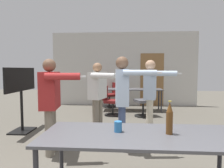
% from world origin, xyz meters
% --- Properties ---
extents(back_wall, '(5.68, 0.12, 2.88)m').
position_xyz_m(back_wall, '(0.03, 6.43, 1.43)').
color(back_wall, beige).
rests_on(back_wall, ground_plane).
extents(conference_table_near, '(2.08, 0.83, 0.76)m').
position_xyz_m(conference_table_near, '(0.26, 0.57, 0.70)').
color(conference_table_near, '#4C4C51').
rests_on(conference_table_near, ground_plane).
extents(conference_table_far, '(2.19, 0.66, 0.76)m').
position_xyz_m(conference_table_far, '(0.23, 5.42, 0.69)').
color(conference_table_far, '#4C4C51').
rests_on(conference_table_far, ground_plane).
extents(tv_screen, '(0.44, 1.25, 1.47)m').
position_xyz_m(tv_screen, '(-2.29, 2.86, 0.93)').
color(tv_screen, black).
rests_on(tv_screen, ground_plane).
extents(person_center_tall, '(0.70, 0.83, 1.58)m').
position_xyz_m(person_center_tall, '(-0.54, 2.98, 0.94)').
color(person_center_tall, slate).
rests_on(person_center_tall, ground_plane).
extents(person_left_plaid, '(0.74, 0.75, 1.64)m').
position_xyz_m(person_left_plaid, '(0.63, 2.88, 0.98)').
color(person_left_plaid, beige).
rests_on(person_left_plaid, ground_plane).
extents(person_near_casual, '(0.82, 0.68, 1.61)m').
position_xyz_m(person_near_casual, '(-1.16, 1.73, 0.96)').
color(person_near_casual, slate).
rests_on(person_near_casual, ground_plane).
extents(person_far_watching, '(0.78, 0.57, 1.66)m').
position_xyz_m(person_far_watching, '(0.04, 1.99, 1.01)').
color(person_far_watching, '#3D4C75').
rests_on(person_far_watching, ground_plane).
extents(office_chair_side_rolled, '(0.67, 0.65, 0.92)m').
position_xyz_m(office_chair_side_rolled, '(-0.48, 6.05, 0.43)').
color(office_chair_side_rolled, black).
rests_on(office_chair_side_rolled, ground_plane).
extents(office_chair_far_left, '(0.65, 0.61, 0.94)m').
position_xyz_m(office_chair_far_left, '(0.69, 4.59, 0.44)').
color(office_chair_far_left, black).
rests_on(office_chair_far_left, ground_plane).
extents(office_chair_far_right, '(0.61, 0.55, 0.90)m').
position_xyz_m(office_chair_far_right, '(-0.39, 4.64, 0.41)').
color(office_chair_far_right, black).
rests_on(office_chair_far_right, ground_plane).
extents(beer_bottle, '(0.07, 0.07, 0.35)m').
position_xyz_m(beer_bottle, '(0.56, 0.59, 0.92)').
color(beer_bottle, '#563314').
rests_on(beer_bottle, conference_table_near).
extents(drink_cup, '(0.08, 0.08, 0.12)m').
position_xyz_m(drink_cup, '(0.02, 0.63, 0.82)').
color(drink_cup, '#2866A3').
rests_on(drink_cup, conference_table_near).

